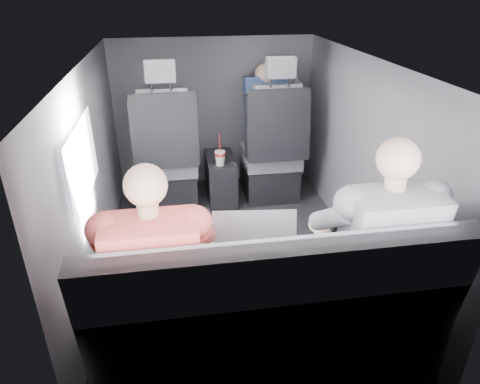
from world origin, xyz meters
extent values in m
plane|color=black|center=(0.00, 0.00, 0.00)|extent=(2.60, 2.60, 0.00)
plane|color=#B2B2AD|center=(0.00, 0.00, 1.35)|extent=(2.60, 2.60, 0.00)
cube|color=#56565B|center=(-0.90, 0.00, 0.68)|extent=(0.02, 2.60, 1.35)
cube|color=#56565B|center=(0.90, 0.00, 0.68)|extent=(0.02, 2.60, 1.35)
cube|color=#56565B|center=(0.00, 1.30, 0.68)|extent=(1.80, 0.02, 1.35)
cube|color=#56565B|center=(0.00, -1.30, 0.68)|extent=(1.80, 0.02, 1.35)
cube|color=white|center=(-0.88, -0.30, 0.90)|extent=(0.02, 0.75, 0.42)
cube|color=black|center=(0.45, 0.67, 0.80)|extent=(0.35, 0.11, 0.59)
cube|color=black|center=(-0.45, 0.92, 0.15)|extent=(0.46, 0.48, 0.30)
cube|color=#59595E|center=(-0.45, 0.90, 0.38)|extent=(0.48, 0.46, 0.14)
cube|color=#59595E|center=(-0.45, 0.70, 0.75)|extent=(0.38, 0.18, 0.61)
cube|color=black|center=(-0.67, 0.70, 0.72)|extent=(0.08, 0.21, 0.53)
cube|color=black|center=(-0.23, 0.70, 0.72)|extent=(0.08, 0.21, 0.53)
cube|color=black|center=(-0.45, 0.64, 0.74)|extent=(0.50, 0.11, 0.58)
cube|color=#59595E|center=(-0.45, 0.66, 1.19)|extent=(0.22, 0.10, 0.15)
cube|color=black|center=(0.45, 0.92, 0.15)|extent=(0.46, 0.48, 0.30)
cube|color=#59595E|center=(0.45, 0.90, 0.38)|extent=(0.48, 0.46, 0.14)
cube|color=#59595E|center=(0.45, 0.70, 0.75)|extent=(0.38, 0.18, 0.61)
cube|color=black|center=(0.23, 0.70, 0.72)|extent=(0.08, 0.21, 0.53)
cube|color=black|center=(0.67, 0.70, 0.72)|extent=(0.08, 0.21, 0.53)
cube|color=black|center=(0.45, 0.64, 0.74)|extent=(0.50, 0.11, 0.58)
cube|color=#59595E|center=(0.45, 0.66, 1.19)|extent=(0.22, 0.10, 0.15)
cube|color=black|center=(0.00, 0.88, 0.20)|extent=(0.24, 0.48, 0.40)
cylinder|color=black|center=(-0.05, 0.76, 0.41)|extent=(0.09, 0.09, 0.01)
cylinder|color=black|center=(0.06, 0.76, 0.41)|extent=(0.09, 0.09, 0.01)
cube|color=#59595E|center=(0.00, -1.02, 0.23)|extent=(1.60, 0.50, 0.45)
cube|color=#59595E|center=(0.00, -1.25, 0.68)|extent=(1.60, 0.17, 0.47)
cylinder|color=red|center=(-0.02, 0.72, 0.50)|extent=(0.09, 0.09, 0.02)
cylinder|color=white|center=(-0.02, 0.72, 0.52)|extent=(0.09, 0.09, 0.01)
cylinder|color=red|center=(-0.02, 0.72, 0.59)|extent=(0.01, 0.01, 0.14)
cube|color=white|center=(-0.45, -0.76, 0.59)|extent=(0.43, 0.39, 0.02)
cube|color=silver|center=(-0.45, -0.78, 0.60)|extent=(0.32, 0.26, 0.00)
cube|color=white|center=(-0.45, -0.68, 0.60)|extent=(0.12, 0.10, 0.00)
cube|color=white|center=(-0.45, -0.92, 0.72)|extent=(0.34, 0.24, 0.24)
cube|color=silver|center=(-0.45, -0.91, 0.72)|extent=(0.30, 0.20, 0.21)
cube|color=#B6B6BB|center=(-0.05, -0.76, 0.59)|extent=(0.41, 0.31, 0.02)
cube|color=silver|center=(-0.05, -0.77, 0.60)|extent=(0.33, 0.18, 0.00)
cube|color=#B6B6BB|center=(-0.05, -0.68, 0.60)|extent=(0.12, 0.07, 0.00)
cube|color=#B6B6BB|center=(-0.05, -0.93, 0.72)|extent=(0.39, 0.12, 0.25)
cube|color=silver|center=(-0.05, -0.92, 0.72)|extent=(0.34, 0.10, 0.22)
cube|color=black|center=(0.54, -0.72, 0.59)|extent=(0.43, 0.38, 0.02)
cube|color=black|center=(0.54, -0.74, 0.60)|extent=(0.32, 0.26, 0.00)
cube|color=black|center=(0.54, -0.65, 0.60)|extent=(0.12, 0.10, 0.00)
cube|color=black|center=(0.54, -0.88, 0.72)|extent=(0.35, 0.23, 0.24)
cube|color=silver|center=(0.54, -0.87, 0.71)|extent=(0.30, 0.19, 0.20)
cube|color=#343439|center=(-0.61, -0.90, 0.51)|extent=(0.14, 0.41, 0.12)
cube|color=#343439|center=(-0.40, -0.90, 0.51)|extent=(0.14, 0.41, 0.12)
cube|color=#343439|center=(-0.61, -0.69, 0.23)|extent=(0.12, 0.12, 0.45)
cube|color=#343439|center=(-0.40, -0.69, 0.23)|extent=(0.12, 0.12, 0.45)
cube|color=#C75941|center=(-0.50, -1.10, 0.74)|extent=(0.37, 0.25, 0.50)
sphere|color=#D9A887|center=(-0.50, -1.07, 1.10)|extent=(0.17, 0.17, 0.17)
cylinder|color=#D9A887|center=(-0.69, -0.82, 0.65)|extent=(0.10, 0.26, 0.11)
cylinder|color=#D9A887|center=(-0.32, -0.82, 0.65)|extent=(0.10, 0.26, 0.11)
cube|color=navy|center=(0.40, -0.90, 0.51)|extent=(0.15, 0.43, 0.13)
cube|color=navy|center=(0.61, -0.90, 0.51)|extent=(0.15, 0.43, 0.13)
cube|color=navy|center=(0.40, -0.67, 0.23)|extent=(0.13, 0.13, 0.45)
cube|color=navy|center=(0.61, -0.67, 0.23)|extent=(0.13, 0.13, 0.45)
cube|color=slate|center=(0.50, -1.10, 0.75)|extent=(0.39, 0.27, 0.53)
sphere|color=#DAAC94|center=(0.50, -1.07, 1.14)|extent=(0.18, 0.18, 0.18)
cylinder|color=#DAAC94|center=(0.31, -0.82, 0.67)|extent=(0.11, 0.27, 0.12)
cylinder|color=#DAAC94|center=(0.70, -0.82, 0.67)|extent=(0.11, 0.27, 0.12)
cube|color=navy|center=(0.43, 1.08, 0.78)|extent=(0.37, 0.24, 0.54)
sphere|color=#D9A887|center=(0.43, 1.10, 1.06)|extent=(0.19, 0.19, 0.19)
cube|color=navy|center=(0.43, 1.14, 0.49)|extent=(0.32, 0.37, 0.11)
camera|label=1|loc=(-0.39, -2.55, 1.79)|focal=32.00mm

